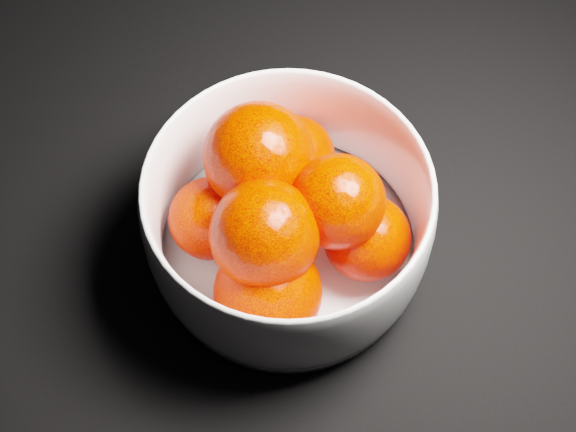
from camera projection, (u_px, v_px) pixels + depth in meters
bowl at (288, 219)px, 0.61m from camera, size 0.22×0.22×0.11m
orange_pile at (282, 214)px, 0.60m from camera, size 0.16×0.17×0.12m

